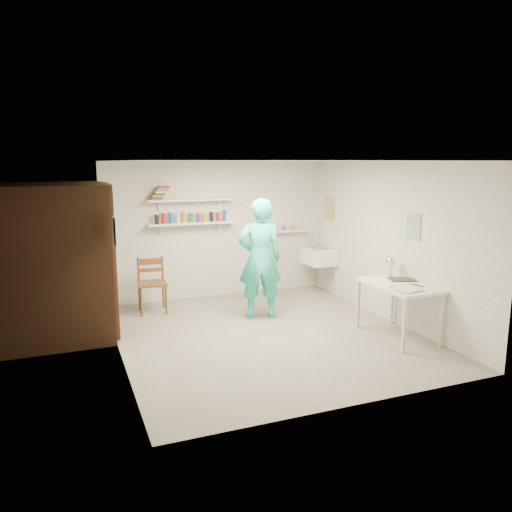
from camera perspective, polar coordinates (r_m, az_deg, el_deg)
name	(u,v)px	position (r m, az deg, el deg)	size (l,w,h in m)	color
floor	(266,335)	(7.11, 1.20, -8.98)	(4.00, 4.50, 0.02)	slate
ceiling	(267,160)	(6.70, 1.28, 10.91)	(4.00, 4.50, 0.02)	silver
wall_back	(218,230)	(8.90, -4.42, 3.02)	(4.00, 0.02, 2.40)	silver
wall_front	(359,289)	(4.84, 11.69, -3.71)	(4.00, 0.02, 2.40)	silver
wall_left	(115,261)	(6.31, -15.83, -0.54)	(0.02, 4.50, 2.40)	silver
wall_right	(389,242)	(7.79, 15.00, 1.59)	(0.02, 4.50, 2.40)	silver
doorway_recess	(109,261)	(7.38, -16.46, -0.57)	(0.02, 0.90, 2.00)	black
corridor_box	(55,261)	(7.34, -21.99, -0.57)	(1.40, 1.50, 2.10)	brown
door_lintel	(106,187)	(7.25, -16.74, 7.60)	(0.06, 1.05, 0.10)	brown
door_jamb_near	(114,268)	(6.89, -15.90, -1.32)	(0.06, 0.10, 2.00)	brown
door_jamb_far	(107,255)	(7.87, -16.65, 0.11)	(0.06, 0.10, 2.00)	brown
shelf_lower	(192,223)	(8.62, -7.36, 3.72)	(1.50, 0.22, 0.03)	white
shelf_upper	(191,200)	(8.58, -7.42, 6.37)	(1.50, 0.22, 0.03)	white
ledge_shelf	(288,231)	(9.31, 3.72, 2.88)	(0.70, 0.14, 0.03)	white
poster_left	(115,232)	(6.31, -15.84, 2.68)	(0.01, 0.28, 0.36)	#334C7F
poster_right_a	(329,208)	(9.23, 8.34, 5.41)	(0.01, 0.34, 0.42)	#995933
poster_right_b	(413,226)	(7.31, 17.53, 3.25)	(0.01, 0.30, 0.38)	#3F724C
belfast_sink	(319,256)	(9.15, 7.21, 0.01)	(0.48, 0.60, 0.30)	white
man	(260,259)	(7.61, 0.43, -0.33)	(0.68, 0.44, 1.86)	#29D1BD
wall_clock	(252,237)	(7.74, -0.49, 2.18)	(0.33, 0.33, 0.04)	beige
wooden_chair	(152,283)	(8.14, -11.80, -3.09)	(0.45, 0.42, 0.96)	brown
work_table	(398,311)	(7.16, 15.90, -6.02)	(0.68, 1.13, 0.75)	white
desk_lamp	(391,261)	(7.48, 15.18, -0.58)	(0.14, 0.14, 0.14)	silver
spray_cans	(192,218)	(8.61, -7.37, 4.38)	(1.34, 0.06, 0.17)	black
book_stack	(160,193)	(8.46, -10.95, 7.07)	(0.32, 0.14, 0.22)	red
ledge_pots	(288,228)	(9.31, 3.72, 3.24)	(0.48, 0.07, 0.09)	silver
papers	(399,283)	(7.06, 16.06, -3.01)	(0.30, 0.22, 0.02)	silver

